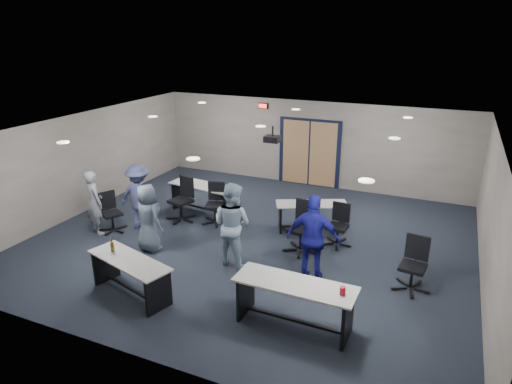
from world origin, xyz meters
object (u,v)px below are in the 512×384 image
at_px(table_front_right, 295,297).
at_px(table_back_right, 311,212).
at_px(chair_loose_right, 413,265).
at_px(person_gray, 94,202).
at_px(chair_back_c, 301,228).
at_px(chair_back_d, 338,225).
at_px(person_lightblue, 232,224).
at_px(table_back_left, 204,194).
at_px(table_front_left, 130,270).
at_px(person_navy, 314,239).
at_px(person_back, 139,197).
at_px(chair_loose_left, 112,212).
at_px(chair_back_a, 181,199).
at_px(chair_back_b, 215,204).
at_px(person_plaid, 148,218).

height_order(table_front_right, table_back_right, table_front_right).
distance_m(chair_loose_right, person_gray, 7.44).
bearing_deg(chair_back_c, chair_back_d, 48.93).
xyz_separation_m(table_back_right, person_lightblue, (-1.03, -2.34, 0.43)).
relative_size(table_back_left, person_gray, 1.25).
bearing_deg(person_lightblue, chair_loose_right, -162.39).
height_order(table_front_left, person_navy, person_navy).
height_order(table_front_right, chair_loose_right, chair_loose_right).
bearing_deg(person_back, table_back_right, -163.79).
xyz_separation_m(table_front_left, chair_back_d, (3.07, 3.65, -0.02)).
relative_size(chair_back_c, chair_loose_left, 1.18).
distance_m(chair_loose_left, person_lightblue, 3.53).
relative_size(chair_loose_left, person_lightblue, 0.54).
height_order(person_lightblue, person_back, person_lightblue).
xyz_separation_m(chair_back_c, chair_back_d, (0.68, 0.65, -0.09)).
xyz_separation_m(table_front_left, chair_back_a, (-1.07, 3.44, 0.06)).
bearing_deg(chair_loose_right, person_back, -175.60).
relative_size(chair_loose_left, person_gray, 0.61).
height_order(table_back_left, chair_back_b, chair_back_b).
relative_size(chair_back_c, person_plaid, 0.74).
relative_size(table_front_right, table_back_left, 1.03).
xyz_separation_m(table_front_right, person_plaid, (-3.97, 1.39, 0.21)).
height_order(chair_back_a, chair_loose_right, chair_back_a).
height_order(chair_back_b, person_navy, person_navy).
bearing_deg(table_front_right, chair_back_a, 144.79).
bearing_deg(person_gray, chair_back_c, -140.95).
height_order(chair_loose_right, person_plaid, person_plaid).
height_order(person_gray, person_plaid, person_gray).
xyz_separation_m(person_lightblue, person_navy, (1.78, 0.01, 0.00)).
relative_size(chair_loose_left, person_plaid, 0.63).
bearing_deg(chair_loose_left, chair_back_d, -46.77).
distance_m(table_back_left, chair_loose_right, 5.94).
height_order(table_back_right, chair_loose_right, chair_loose_right).
bearing_deg(table_front_left, person_plaid, 131.35).
height_order(chair_back_a, person_gray, person_gray).
bearing_deg(table_front_left, person_navy, 48.51).
height_order(chair_back_a, chair_back_b, chair_back_a).
bearing_deg(person_plaid, person_lightblue, -156.47).
xyz_separation_m(person_lightblue, person_back, (-2.96, 0.74, -0.08)).
bearing_deg(person_plaid, chair_back_c, -139.47).
bearing_deg(table_front_left, person_gray, 159.03).
height_order(chair_back_a, chair_back_c, chair_back_c).
bearing_deg(table_front_left, table_back_left, 116.76).
distance_m(chair_back_d, person_lightblue, 2.59).
bearing_deg(chair_back_c, chair_loose_left, -164.30).
height_order(chair_loose_left, person_navy, person_navy).
relative_size(table_front_right, chair_loose_left, 2.08).
distance_m(chair_back_a, chair_back_c, 3.49).
bearing_deg(chair_back_a, chair_back_b, 26.72).
relative_size(table_back_right, chair_loose_right, 1.71).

